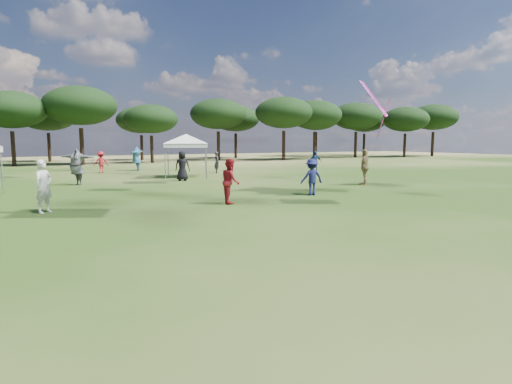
# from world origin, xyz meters

# --- Properties ---
(tree_line) EXTENTS (108.78, 17.63, 7.77)m
(tree_line) POSITION_xyz_m (2.39, 47.41, 5.42)
(tree_line) COLOR black
(tree_line) RESTS_ON ground
(tent_right) EXTENTS (5.07, 5.07, 3.07)m
(tent_right) POSITION_xyz_m (7.33, 25.70, 2.65)
(tent_right) COLOR gray
(tent_right) RESTS_ON ground
(festival_crowd) EXTENTS (30.73, 21.41, 1.92)m
(festival_crowd) POSITION_xyz_m (1.56, 24.39, 0.89)
(festival_crowd) COLOR black
(festival_crowd) RESTS_ON ground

